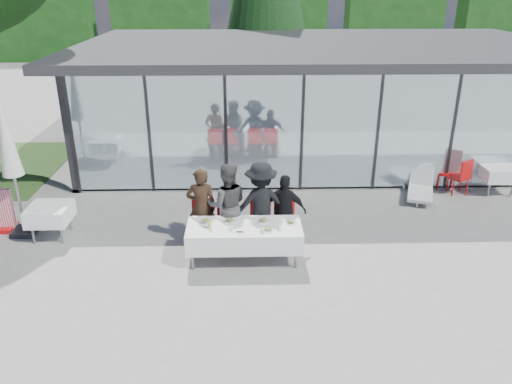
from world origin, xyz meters
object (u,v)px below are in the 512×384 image
(diner_chair_a, at_px, (202,219))
(folded_eyeglasses, at_px, (240,232))
(plate_extra, at_px, (268,229))
(spare_table_left, at_px, (50,214))
(diner_chair_b, at_px, (228,219))
(lounger, at_px, (421,187))
(dining_table, at_px, (244,235))
(diner_c, at_px, (261,204))
(diner_a, at_px, (202,207))
(spare_table_right, at_px, (498,173))
(diner_b, at_px, (227,205))
(plate_b, at_px, (230,220))
(market_umbrella, at_px, (8,148))
(juice_bottle, at_px, (210,226))
(diner_chair_c, at_px, (261,219))
(spare_chair_b, at_px, (462,175))
(plate_c, at_px, (264,220))
(plate_a, at_px, (206,221))
(spare_chair_a, at_px, (441,168))
(diner_d, at_px, (285,210))
(diner_chair_d, at_px, (284,218))
(plate_d, at_px, (291,222))

(diner_chair_a, xyz_separation_m, folded_eyeglasses, (0.80, -1.01, 0.22))
(plate_extra, height_order, spare_table_left, plate_extra)
(diner_chair_b, height_order, lounger, diner_chair_b)
(dining_table, distance_m, diner_c, 0.85)
(diner_a, height_order, spare_table_right, diner_a)
(diner_b, distance_m, plate_b, 0.49)
(folded_eyeglasses, height_order, market_umbrella, market_umbrella)
(diner_chair_a, distance_m, diner_chair_b, 0.53)
(plate_extra, height_order, spare_table_right, plate_extra)
(dining_table, xyz_separation_m, diner_chair_a, (-0.88, 0.75, -0.00))
(juice_bottle, height_order, market_umbrella, market_umbrella)
(diner_chair_c, bearing_deg, spare_chair_b, 24.46)
(diner_chair_a, height_order, plate_c, diner_chair_a)
(diner_b, relative_size, lounger, 1.24)
(plate_c, distance_m, lounger, 5.10)
(diner_chair_b, height_order, plate_a, diner_chair_b)
(plate_extra, height_order, market_umbrella, market_umbrella)
(market_umbrella, bearing_deg, plate_c, -11.04)
(diner_chair_a, distance_m, spare_chair_a, 6.90)
(diner_b, distance_m, plate_a, 0.66)
(dining_table, distance_m, spare_table_right, 7.42)
(spare_table_right, bearing_deg, diner_c, -157.45)
(plate_a, height_order, plate_extra, same)
(diner_chair_a, distance_m, plate_a, 0.63)
(diner_d, distance_m, plate_extra, 0.97)
(spare_table_right, bearing_deg, diner_chair_b, -160.04)
(diner_chair_d, relative_size, plate_d, 4.04)
(plate_d, xyz_separation_m, spare_chair_a, (4.41, 3.64, -0.24))
(market_umbrella, bearing_deg, spare_chair_a, 13.88)
(plate_extra, bearing_deg, market_umbrella, 164.87)
(spare_table_right, bearing_deg, diner_b, -159.50)
(juice_bottle, bearing_deg, diner_chair_a, 104.00)
(diner_chair_a, height_order, spare_chair_b, same)
(plate_a, xyz_separation_m, lounger, (5.34, 2.88, -0.52))
(diner_d, bearing_deg, diner_chair_a, 12.87)
(spare_table_right, bearing_deg, spare_chair_b, -172.74)
(diner_d, relative_size, plate_d, 6.39)
(diner_chair_b, xyz_separation_m, juice_bottle, (-0.32, -0.87, 0.29))
(plate_d, relative_size, spare_table_right, 0.28)
(diner_a, distance_m, plate_b, 0.76)
(diner_b, bearing_deg, spare_chair_b, -161.29)
(lounger, bearing_deg, diner_chair_a, -157.07)
(diner_c, xyz_separation_m, spare_table_right, (6.30, 2.62, -0.36))
(spare_chair_b, bearing_deg, diner_a, -159.15)
(plate_a, height_order, market_umbrella, market_umbrella)
(plate_extra, relative_size, market_umbrella, 0.08)
(diner_chair_d, relative_size, folded_eyeglasses, 6.96)
(market_umbrella, bearing_deg, diner_chair_b, -6.02)
(diner_chair_d, distance_m, plate_b, 1.28)
(plate_extra, distance_m, spare_table_right, 7.12)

